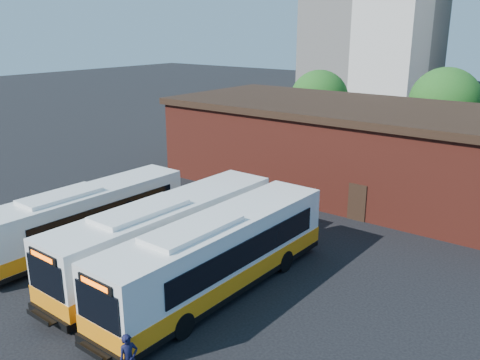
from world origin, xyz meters
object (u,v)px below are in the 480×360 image
Objects in this scene: bus_mideast at (218,257)px; bus_west at (87,219)px; bus_midwest at (167,238)px; transit_worker at (129,359)px.

bus_west is at bearing -176.65° from bus_mideast.
bus_midwest is (5.74, 0.61, 0.16)m from bus_west.
bus_west is 5.77m from bus_midwest.
bus_midwest is 7.49× the size of transit_worker.
bus_mideast is (3.44, -0.13, -0.00)m from bus_midwest.
bus_mideast is (9.18, 0.48, 0.15)m from bus_west.
transit_worker is at bearing -52.70° from bus_midwest.
bus_midwest is 3.44m from bus_mideast.
bus_mideast is 7.47× the size of transit_worker.
transit_worker is (1.66, -6.76, -0.78)m from bus_mideast.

